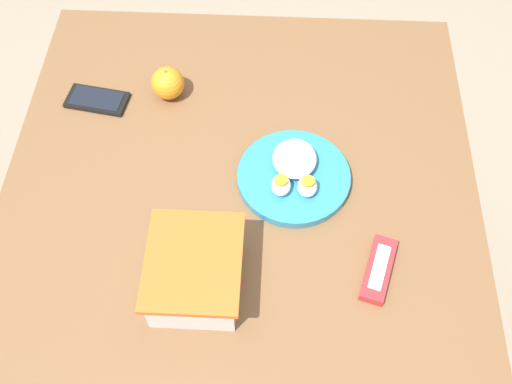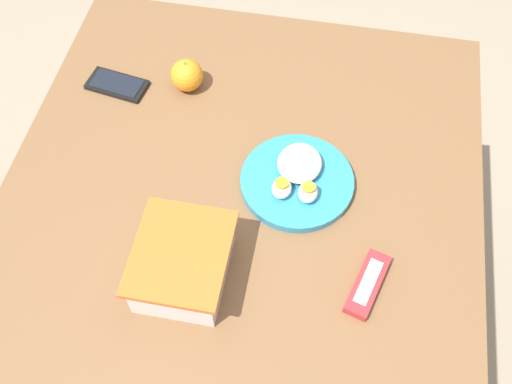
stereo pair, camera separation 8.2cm
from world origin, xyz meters
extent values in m
plane|color=gray|center=(0.00, 0.00, 0.00)|extent=(10.00, 10.00, 0.00)
cube|color=brown|center=(0.00, 0.00, 0.71)|extent=(0.95, 0.91, 0.03)
cylinder|color=brown|center=(0.42, -0.40, 0.35)|extent=(0.06, 0.06, 0.70)
cylinder|color=brown|center=(0.42, 0.40, 0.35)|extent=(0.06, 0.06, 0.70)
cube|color=white|center=(-0.21, 0.06, 0.76)|extent=(0.17, 0.14, 0.08)
cube|color=beige|center=(-0.21, 0.06, 0.75)|extent=(0.16, 0.13, 0.05)
cube|color=orange|center=(-0.21, 0.06, 0.81)|extent=(0.19, 0.16, 0.01)
ellipsoid|color=gray|center=(-0.21, 0.08, 0.77)|extent=(0.06, 0.06, 0.03)
sphere|color=orange|center=(0.22, 0.16, 0.76)|extent=(0.07, 0.07, 0.07)
cylinder|color=#4C662D|center=(0.22, 0.16, 0.79)|extent=(0.01, 0.01, 0.00)
cylinder|color=teal|center=(0.01, -0.10, 0.74)|extent=(0.22, 0.22, 0.02)
ellipsoid|color=white|center=(0.04, -0.10, 0.76)|extent=(0.09, 0.08, 0.03)
ellipsoid|color=white|center=(-0.03, -0.13, 0.76)|extent=(0.04, 0.04, 0.03)
cylinder|color=#F4A823|center=(-0.03, -0.13, 0.78)|extent=(0.02, 0.02, 0.01)
ellipsoid|color=white|center=(-0.03, -0.08, 0.76)|extent=(0.04, 0.04, 0.03)
cylinder|color=#F4A823|center=(-0.03, -0.08, 0.78)|extent=(0.02, 0.02, 0.01)
cube|color=#B7282D|center=(-0.18, -0.25, 0.74)|extent=(0.13, 0.07, 0.02)
cube|color=white|center=(-0.18, -0.25, 0.75)|extent=(0.09, 0.05, 0.00)
cube|color=black|center=(0.19, 0.32, 0.73)|extent=(0.08, 0.14, 0.01)
cube|color=black|center=(0.19, 0.32, 0.74)|extent=(0.07, 0.12, 0.00)
camera|label=1|loc=(-0.64, -0.06, 1.69)|focal=42.00mm
camera|label=2|loc=(-0.63, -0.14, 1.69)|focal=42.00mm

